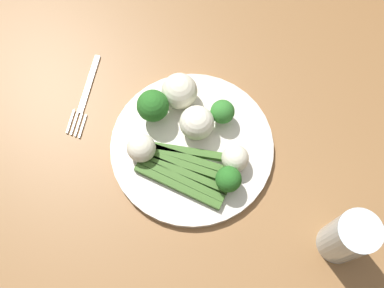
% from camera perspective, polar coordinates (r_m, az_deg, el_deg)
% --- Properties ---
extents(ground_plane, '(6.00, 6.00, 0.02)m').
position_cam_1_polar(ground_plane, '(1.50, -0.89, -12.02)').
color(ground_plane, '#B7A88E').
extents(dining_table, '(1.28, 1.04, 0.76)m').
position_cam_1_polar(dining_table, '(0.85, -1.55, -4.65)').
color(dining_table, olive).
rests_on(dining_table, ground_plane).
extents(chair, '(0.48, 0.48, 0.87)m').
position_cam_1_polar(chair, '(1.31, 19.00, 16.60)').
color(chair, brown).
rests_on(chair, ground_plane).
extents(plate, '(0.28, 0.28, 0.01)m').
position_cam_1_polar(plate, '(0.75, -0.00, -0.35)').
color(plate, silver).
rests_on(plate, dining_table).
extents(asparagus_bundle, '(0.16, 0.10, 0.01)m').
position_cam_1_polar(asparagus_bundle, '(0.73, -0.92, -3.29)').
color(asparagus_bundle, '#3D6626').
rests_on(asparagus_bundle, plate).
extents(broccoli_front, '(0.04, 0.04, 0.05)m').
position_cam_1_polar(broccoli_front, '(0.74, 3.94, 4.13)').
color(broccoli_front, '#609E3D').
rests_on(broccoli_front, plate).
extents(broccoli_back_right, '(0.04, 0.04, 0.05)m').
position_cam_1_polar(broccoli_back_right, '(0.70, 4.71, -4.55)').
color(broccoli_back_right, '#568E33').
rests_on(broccoli_back_right, plate).
extents(broccoli_outer_edge, '(0.05, 0.05, 0.07)m').
position_cam_1_polar(broccoli_outer_edge, '(0.74, -5.05, 4.88)').
color(broccoli_outer_edge, '#568E33').
rests_on(broccoli_outer_edge, plate).
extents(cauliflower_near_fork, '(0.06, 0.06, 0.06)m').
position_cam_1_polar(cauliflower_near_fork, '(0.75, -1.63, 6.82)').
color(cauliflower_near_fork, silver).
rests_on(cauliflower_near_fork, plate).
extents(cauliflower_back, '(0.04, 0.04, 0.04)m').
position_cam_1_polar(cauliflower_back, '(0.72, 5.57, -1.83)').
color(cauliflower_back, silver).
rests_on(cauliflower_back, plate).
extents(cauliflower_front_left, '(0.05, 0.05, 0.05)m').
position_cam_1_polar(cauliflower_front_left, '(0.72, -6.54, -0.51)').
color(cauliflower_front_left, silver).
rests_on(cauliflower_front_left, plate).
extents(cauliflower_left, '(0.06, 0.06, 0.06)m').
position_cam_1_polar(cauliflower_left, '(0.73, 0.63, 2.74)').
color(cauliflower_left, white).
rests_on(cauliflower_left, plate).
extents(fork, '(0.05, 0.17, 0.00)m').
position_cam_1_polar(fork, '(0.82, -13.56, 6.02)').
color(fork, silver).
rests_on(fork, dining_table).
extents(water_glass, '(0.06, 0.06, 0.11)m').
position_cam_1_polar(water_glass, '(0.70, 19.37, -11.28)').
color(water_glass, silver).
rests_on(water_glass, dining_table).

